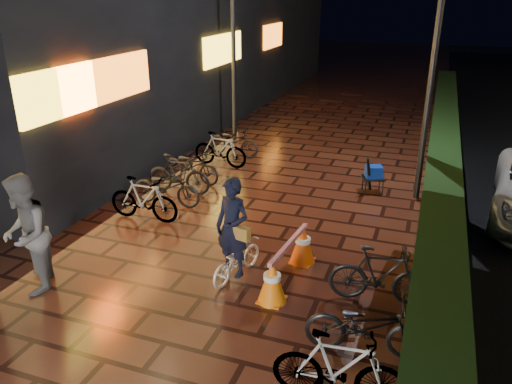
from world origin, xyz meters
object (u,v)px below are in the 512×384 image
at_px(cyclist, 234,243).
at_px(traffic_barrier, 289,261).
at_px(bystander_person, 26,235).
at_px(cart_assembly, 373,173).

relative_size(cyclist, traffic_barrier, 1.01).
bearing_deg(cyclist, traffic_barrier, 15.39).
distance_m(bystander_person, traffic_barrier, 4.01).
distance_m(cyclist, traffic_barrier, 0.91).
distance_m(traffic_barrier, cart_assembly, 4.29).
relative_size(traffic_barrier, cart_assembly, 1.86).
distance_m(bystander_person, cart_assembly, 7.29).
distance_m(bystander_person, cyclist, 3.14).
bearing_deg(cyclist, bystander_person, -154.45).
bearing_deg(cart_assembly, cyclist, -109.64).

